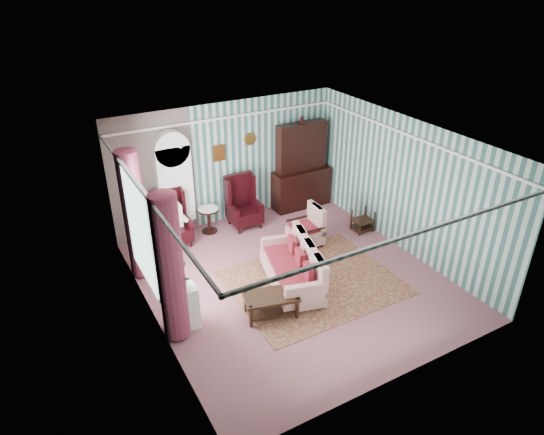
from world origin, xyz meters
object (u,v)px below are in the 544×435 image
bookcase (175,190)px  plant_stand (181,309)px  sofa (292,262)px  floral_armchair (305,226)px  round_side_table (209,220)px  wingback_left (173,220)px  wingback_right (244,202)px  coffee_table (271,305)px  dresser_hutch (302,163)px  seated_woman (173,221)px  nest_table (363,220)px

bookcase → plant_stand: (-1.05, -3.14, -0.72)m
sofa → floral_armchair: bearing=-27.7°
bookcase → round_side_table: 1.07m
wingback_left → plant_stand: size_ratio=1.56×
wingback_right → coffee_table: bearing=-108.2°
dresser_hutch → seated_woman: dresser_hutch is taller
seated_woman → round_side_table: seated_woman is taller
bookcase → floral_armchair: bearing=-38.2°
wingback_left → round_side_table: wingback_left is taller
bookcase → coffee_table: 3.74m
seated_woman → floral_armchair: bearing=-29.1°
bookcase → wingback_right: bookcase is taller
sofa → floral_armchair: size_ratio=2.02×
wingback_right → plant_stand: size_ratio=1.56×
sofa → coffee_table: sofa is taller
bookcase → round_side_table: (0.65, -0.24, -0.82)m
round_side_table → dresser_hutch: bearing=2.6°
wingback_right → plant_stand: bearing=-132.8°
wingback_right → nest_table: bearing=-33.7°
seated_woman → sofa: 3.01m
nest_table → sofa: bearing=-157.6°
bookcase → wingback_left: bearing=-122.7°
bookcase → sofa: (1.22, -3.01, -0.57)m
wingback_left → sofa: 3.01m
wingback_right → nest_table: wingback_right is taller
nest_table → sofa: size_ratio=0.29×
floral_armchair → coffee_table: (-1.86, -1.79, -0.25)m
seated_woman → round_side_table: bearing=9.5°
bookcase → wingback_left: bookcase is taller
sofa → wingback_left: bearing=43.8°
plant_stand → sofa: size_ratio=0.43×
dresser_hutch → seated_woman: bearing=-175.6°
nest_table → plant_stand: size_ratio=0.68×
bookcase → sofa: size_ratio=1.20×
wingback_left → nest_table: (4.07, -1.55, -0.35)m
plant_stand → seated_woman: bearing=73.8°
bookcase → coffee_table: bearing=-82.9°
wingback_right → round_side_table: (-0.85, 0.15, -0.33)m
seated_woman → nest_table: bearing=-20.8°
bookcase → wingback_right: bearing=-14.6°
bookcase → nest_table: bookcase is taller
wingback_right → nest_table: size_ratio=2.31×
plant_stand → sofa: (2.27, 0.13, 0.15)m
dresser_hutch → round_side_table: dresser_hutch is taller
plant_stand → sofa: bearing=3.3°
wingback_left → seated_woman: wingback_left is taller
nest_table → sofa: (-2.60, -1.07, 0.28)m
wingback_right → coffee_table: wingback_right is taller
dresser_hutch → wingback_right: size_ratio=1.89×
dresser_hutch → bookcase: bearing=177.9°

